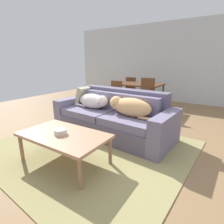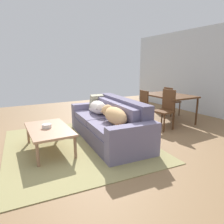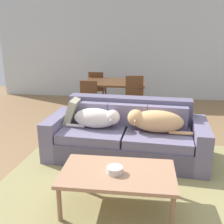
% 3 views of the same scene
% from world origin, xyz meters
% --- Properties ---
extents(ground_plane, '(10.00, 10.00, 0.00)m').
position_xyz_m(ground_plane, '(0.00, 0.00, 0.00)').
color(ground_plane, olive).
extents(back_partition, '(8.00, 0.12, 2.70)m').
position_xyz_m(back_partition, '(0.00, 4.00, 1.35)').
color(back_partition, silver).
rests_on(back_partition, ground).
extents(area_rug, '(3.22, 2.91, 0.01)m').
position_xyz_m(area_rug, '(-0.14, -0.42, 0.01)').
color(area_rug, '#998F59').
rests_on(area_rug, ground).
extents(couch, '(2.41, 1.13, 0.86)m').
position_xyz_m(couch, '(-0.14, 0.29, 0.33)').
color(couch, '#5A536C').
rests_on(couch, ground).
extents(dog_on_left_cushion, '(0.81, 0.39, 0.29)m').
position_xyz_m(dog_on_left_cushion, '(-0.57, 0.23, 0.61)').
color(dog_on_left_cushion, silver).
rests_on(dog_on_left_cushion, couch).
extents(dog_on_right_cushion, '(0.91, 0.36, 0.32)m').
position_xyz_m(dog_on_right_cushion, '(0.26, 0.16, 0.63)').
color(dog_on_right_cushion, tan).
rests_on(dog_on_right_cushion, couch).
extents(throw_pillow_by_left_arm, '(0.24, 0.41, 0.42)m').
position_xyz_m(throw_pillow_by_left_arm, '(-0.99, 0.41, 0.65)').
color(throw_pillow_by_left_arm, '#B5B08F').
rests_on(throw_pillow_by_left_arm, couch).
extents(coffee_table, '(1.21, 0.70, 0.43)m').
position_xyz_m(coffee_table, '(-0.14, -0.98, 0.39)').
color(coffee_table, tan).
rests_on(coffee_table, ground).
extents(bowl_on_coffee_table, '(0.17, 0.17, 0.07)m').
position_xyz_m(bowl_on_coffee_table, '(-0.17, -1.01, 0.47)').
color(bowl_on_coffee_table, silver).
rests_on(bowl_on_coffee_table, coffee_table).
extents(dining_table, '(1.34, 0.93, 0.76)m').
position_xyz_m(dining_table, '(-0.55, 2.35, 0.69)').
color(dining_table, '#55331B').
rests_on(dining_table, ground).
extents(dining_chair_near_left, '(0.40, 0.40, 0.85)m').
position_xyz_m(dining_chair_near_left, '(-1.05, 1.78, 0.48)').
color(dining_chair_near_left, '#55331B').
rests_on(dining_chair_near_left, ground).
extents(dining_chair_near_right, '(0.45, 0.45, 0.97)m').
position_xyz_m(dining_chair_near_right, '(-0.08, 1.80, 0.54)').
color(dining_chair_near_right, '#55331B').
rests_on(dining_chair_near_right, ground).
extents(dining_chair_far_left, '(0.42, 0.42, 0.89)m').
position_xyz_m(dining_chair_far_left, '(-1.05, 2.94, 0.50)').
color(dining_chair_far_left, '#55331B').
rests_on(dining_chair_far_left, ground).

